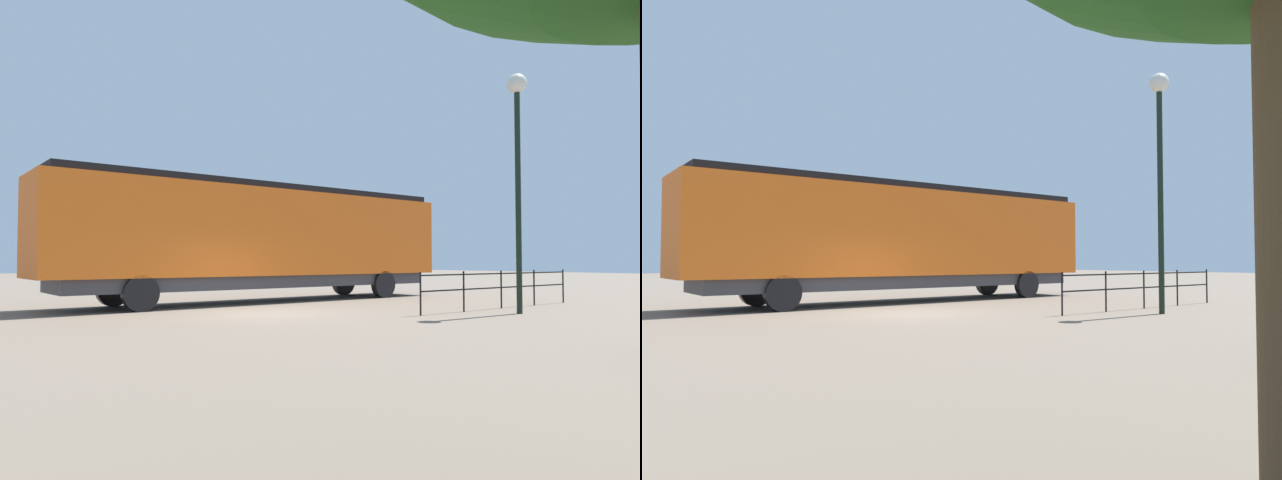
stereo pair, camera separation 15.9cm
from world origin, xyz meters
TOP-DOWN VIEW (x-y plane):
  - ground_plane at (0.00, 0.00)m, footprint 120.00×120.00m
  - locomotive at (-4.12, 2.95)m, footprint 2.82×15.84m
  - lamp_post at (4.44, 5.71)m, footprint 0.56×0.56m
  - platform_fence at (3.08, 6.83)m, footprint 0.05×7.73m

SIDE VIEW (x-z plane):
  - ground_plane at x=0.00m, z-range 0.00..0.00m
  - platform_fence at x=3.08m, z-range 0.18..1.39m
  - locomotive at x=-4.12m, z-range 0.24..4.57m
  - lamp_post at x=4.44m, z-range 1.56..8.56m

